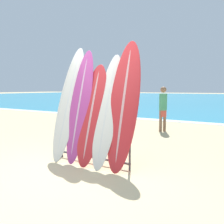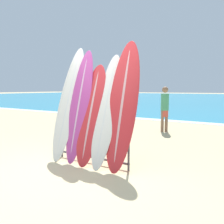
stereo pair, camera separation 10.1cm
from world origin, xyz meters
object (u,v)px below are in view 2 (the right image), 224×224
(surfboard_rack, at_px, (92,139))
(surfboard_slot_2, at_px, (91,114))
(surfboard_slot_0, at_px, (69,102))
(surfboard_slot_3, at_px, (106,110))
(person_near_water, at_px, (120,105))
(surfboard_slot_4, at_px, (123,104))
(surfboard_slot_1, at_px, (80,105))
(person_mid_beach, at_px, (165,107))

(surfboard_rack, xyz_separation_m, surfboard_slot_2, (-0.01, -0.00, 0.50))
(surfboard_slot_0, xyz_separation_m, surfboard_slot_2, (0.66, -0.08, -0.21))
(surfboard_slot_3, distance_m, person_near_water, 4.69)
(surfboard_rack, xyz_separation_m, surfboard_slot_4, (0.67, 0.05, 0.71))
(surfboard_slot_2, bearing_deg, surfboard_slot_1, 173.26)
(surfboard_rack, height_order, surfboard_slot_0, surfboard_slot_0)
(person_near_water, bearing_deg, surfboard_slot_3, 89.64)
(surfboard_slot_1, bearing_deg, person_mid_beach, 81.11)
(surfboard_slot_1, relative_size, person_mid_beach, 1.48)
(surfboard_slot_0, bearing_deg, surfboard_slot_2, -7.26)
(surfboard_rack, bearing_deg, surfboard_slot_3, 5.11)
(surfboard_rack, distance_m, person_near_water, 4.59)
(surfboard_slot_0, height_order, surfboard_slot_2, surfboard_slot_0)
(surfboard_slot_0, distance_m, person_mid_beach, 4.02)
(surfboard_slot_1, height_order, surfboard_slot_3, surfboard_slot_1)
(surfboard_slot_3, xyz_separation_m, person_mid_beach, (-0.04, 3.94, -0.24))
(surfboard_slot_3, distance_m, surfboard_slot_4, 0.36)
(surfboard_slot_2, relative_size, surfboard_slot_4, 0.83)
(surfboard_slot_2, distance_m, surfboard_slot_3, 0.35)
(surfboard_slot_2, relative_size, person_mid_beach, 1.28)
(surfboard_slot_4, xyz_separation_m, person_mid_beach, (-0.39, 3.92, -0.36))
(surfboard_slot_3, relative_size, person_near_water, 1.45)
(surfboard_slot_0, xyz_separation_m, surfboard_slot_1, (0.34, -0.05, -0.05))
(surfboard_slot_0, height_order, surfboard_slot_4, surfboard_slot_0)
(surfboard_slot_2, xyz_separation_m, surfboard_slot_3, (0.34, 0.03, 0.09))
(surfboard_slot_3, bearing_deg, surfboard_slot_4, 3.75)
(surfboard_rack, bearing_deg, person_mid_beach, 85.90)
(surfboard_slot_2, bearing_deg, person_mid_beach, 85.76)
(surfboard_slot_1, distance_m, person_mid_beach, 4.00)
(surfboard_rack, bearing_deg, surfboard_slot_1, 174.25)
(surfboard_slot_1, relative_size, surfboard_slot_3, 1.06)
(surfboard_slot_2, xyz_separation_m, person_mid_beach, (0.29, 3.97, -0.15))
(surfboard_slot_1, xyz_separation_m, surfboard_slot_3, (0.66, -0.00, -0.07))
(surfboard_slot_1, distance_m, person_near_water, 4.45)
(person_near_water, distance_m, person_mid_beach, 1.95)
(surfboard_slot_0, xyz_separation_m, person_mid_beach, (0.96, 3.89, -0.36))
(surfboard_rack, height_order, surfboard_slot_4, surfboard_slot_4)
(person_near_water, bearing_deg, person_mid_beach, 145.80)
(surfboard_rack, height_order, surfboard_slot_1, surfboard_slot_1)
(surfboard_rack, height_order, surfboard_slot_3, surfboard_slot_3)
(surfboard_slot_4, bearing_deg, surfboard_slot_1, -178.95)
(surfboard_slot_0, xyz_separation_m, surfboard_slot_4, (1.34, -0.03, -0.00))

